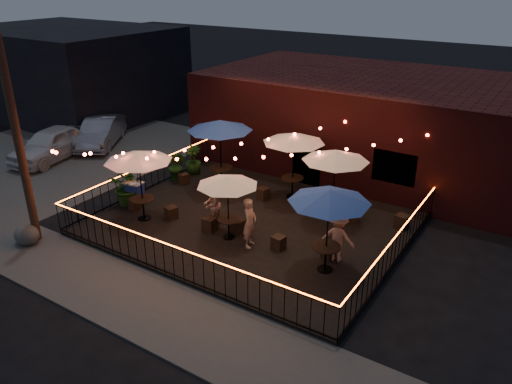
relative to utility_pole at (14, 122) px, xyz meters
The scene contains 39 objects.
ground 7.21m from the utility_pole, 25.71° to the left, with size 110.00×110.00×0.00m, color black.
patio 8.11m from the utility_pole, 40.43° to the left, with size 10.00×8.00×0.15m, color black.
sidewalk 6.74m from the utility_pole, ahead, with size 18.00×2.50×0.05m, color #44423F.
parking_lot 10.15m from the utility_pole, 135.00° to the left, with size 11.00×12.00×0.02m, color #44423F.
brick_building 14.27m from the utility_pole, 63.05° to the left, with size 14.00×8.00×4.00m.
background_building 17.19m from the utility_pole, 137.37° to the left, with size 12.00×9.00×5.00m, color black.
utility_pole is the anchor object (origin of this frame).
fence_front 6.38m from the utility_pole, ahead, with size 10.00×0.04×1.04m.
fence_left 5.70m from the utility_pole, 85.03° to the left, with size 0.04×8.00×1.04m.
fence_right 11.85m from the utility_pole, 23.86° to the left, with size 0.04×8.00×1.04m.
festoon_lights 6.32m from the utility_pole, 44.40° to the left, with size 10.02×8.72×1.32m.
cafe_table_0 3.82m from the utility_pole, 53.40° to the left, with size 2.59×2.59×2.51m.
cafe_table_1 7.14m from the utility_pole, 67.12° to the left, with size 2.89×2.89×2.78m.
cafe_table_2 6.56m from the utility_pole, 31.82° to the left, with size 2.20×2.20×2.15m.
cafe_table_3 9.22m from the utility_pole, 52.66° to the left, with size 2.88×2.88×2.55m.
cafe_table_4 9.52m from the utility_pole, 20.39° to the left, with size 2.95×2.95×2.54m.
cafe_table_5 10.03m from the utility_pole, 40.25° to the left, with size 2.99×2.99×2.51m.
bistro_chair_0 4.99m from the utility_pole, 68.65° to the left, with size 0.35×0.35×0.41m, color black.
bistro_chair_1 5.70m from the utility_pole, 49.52° to the left, with size 0.37×0.37×0.43m, color black.
bistro_chair_2 7.10m from the utility_pole, 78.67° to the left, with size 0.35×0.35×0.42m, color black.
bistro_chair_3 7.65m from the utility_pole, 67.02° to the left, with size 0.37×0.37×0.44m, color black.
bistro_chair_4 6.70m from the utility_pole, 36.34° to the left, with size 0.40×0.40×0.48m, color black.
bistro_chair_5 7.50m from the utility_pole, 34.90° to the left, with size 0.38×0.38×0.45m, color black.
bistro_chair_6 8.77m from the utility_pole, 53.86° to the left, with size 0.38×0.38×0.45m, color black.
bistro_chair_7 10.00m from the utility_pole, 47.92° to the left, with size 0.38×0.38×0.44m, color black.
bistro_chair_8 8.71m from the utility_pole, 26.83° to the left, with size 0.37×0.37×0.43m, color black.
bistro_chair_9 10.13m from the utility_pole, 24.47° to the left, with size 0.35×0.35×0.41m, color black.
bistro_chair_10 11.17m from the utility_pole, 38.25° to the left, with size 0.36×0.36×0.43m, color black.
bistro_chair_11 12.63m from the utility_pole, 35.50° to the left, with size 0.40×0.40×0.47m, color black.
patron_a 7.64m from the utility_pole, 27.62° to the left, with size 0.59×0.39×1.63m, color tan.
patron_b 6.47m from the utility_pole, 39.33° to the left, with size 0.80×0.63×1.66m, color tan.
patron_c 10.18m from the utility_pole, 24.13° to the left, with size 0.99×0.57×1.54m, color #D29E8D.
potted_shrub_a 4.66m from the utility_pole, 76.56° to the left, with size 1.27×1.10×1.41m, color #133D0F.
potted_shrub_b 6.88m from the utility_pole, 82.44° to the left, with size 0.71×0.57×1.28m, color #103910.
potted_shrub_c 7.82m from the utility_pole, 83.54° to the left, with size 0.68×0.68×1.22m, color #0B360C.
cooler 5.02m from the utility_pole, 75.80° to the left, with size 0.70×0.55×0.84m.
boulder 3.67m from the utility_pole, 90.59° to the right, with size 0.88×0.75×0.68m, color #464742.
car_white 8.64m from the utility_pole, 139.75° to the left, with size 1.75×4.34×1.48m, color silver.
car_silver 10.23m from the utility_pole, 126.39° to the left, with size 1.48×4.25×1.40m, color gray.
Camera 1 is at (8.39, -10.75, 8.12)m, focal length 35.00 mm.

